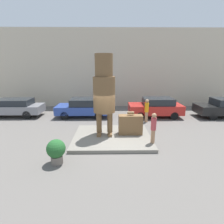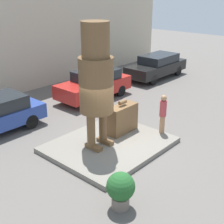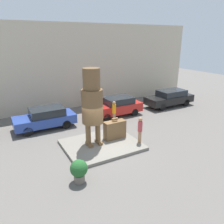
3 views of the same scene
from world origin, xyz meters
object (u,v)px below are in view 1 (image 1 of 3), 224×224
at_px(tourist, 153,127).
at_px(planter_pot, 56,150).
at_px(giant_suitcase, 130,125).
at_px(parked_car_red, 156,107).
at_px(statue_figure, 104,89).
at_px(worker_hivis, 147,110).
at_px(parked_car_blue, 84,107).
at_px(parked_car_grey, 13,107).

height_order(tourist, planter_pot, tourist).
xyz_separation_m(tourist, planter_pot, (-4.42, -1.58, -0.43)).
height_order(giant_suitcase, parked_car_red, parked_car_red).
relative_size(statue_figure, giant_suitcase, 3.28).
bearing_deg(tourist, giant_suitcase, 129.54).
xyz_separation_m(parked_car_red, planter_pot, (-5.89, -6.81, -0.19)).
height_order(parked_car_red, worker_hivis, worker_hivis).
distance_m(parked_car_blue, worker_hivis, 4.94).
bearing_deg(parked_car_blue, statue_figure, 112.97).
relative_size(giant_suitcase, tourist, 0.86).
relative_size(statue_figure, planter_pot, 4.10).
bearing_deg(worker_hivis, parked_car_red, 52.88).
relative_size(tourist, parked_car_grey, 0.34).
height_order(tourist, parked_car_grey, tourist).
bearing_deg(worker_hivis, parked_car_blue, 162.98).
bearing_deg(parked_car_blue, parked_car_grey, -1.48).
xyz_separation_m(giant_suitcase, tourist, (1.01, -1.22, 0.29)).
relative_size(tourist, worker_hivis, 0.94).
bearing_deg(parked_car_blue, worker_hivis, 162.98).
xyz_separation_m(parked_car_red, worker_hivis, (-1.01, -1.33, 0.12)).
bearing_deg(worker_hivis, parked_car_grey, 171.29).
distance_m(statue_figure, giant_suitcase, 2.50).
bearing_deg(giant_suitcase, planter_pot, -140.62).
distance_m(giant_suitcase, parked_car_red, 4.71).
relative_size(statue_figure, parked_car_grey, 0.94).
distance_m(tourist, worker_hivis, 3.93).
bearing_deg(planter_pot, statue_figure, 54.87).
relative_size(parked_car_blue, parked_car_red, 1.00).
distance_m(tourist, parked_car_blue, 6.83).
bearing_deg(giant_suitcase, statue_figure, -177.98).
relative_size(giant_suitcase, parked_car_grey, 0.29).
distance_m(giant_suitcase, worker_hivis, 3.06).
bearing_deg(parked_car_grey, worker_hivis, 171.29).
bearing_deg(planter_pot, parked_car_red, 49.12).
bearing_deg(parked_car_red, planter_pot, 49.12).
relative_size(giant_suitcase, planter_pot, 1.25).
height_order(parked_car_blue, planter_pot, parked_car_blue).
bearing_deg(statue_figure, worker_hivis, 42.76).
distance_m(tourist, parked_car_grey, 11.33).
distance_m(statue_figure, tourist, 3.24).
height_order(tourist, parked_car_red, tourist).
height_order(parked_car_blue, parked_car_red, parked_car_red).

